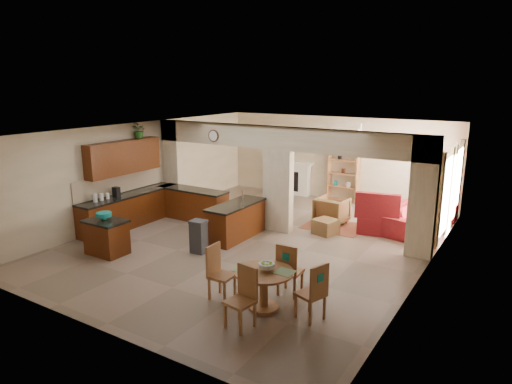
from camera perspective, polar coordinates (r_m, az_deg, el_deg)
The scene contains 39 objects.
floor at distance 11.63m, azimuth 0.28°, elevation -6.09°, with size 10.00×10.00×0.00m, color #7B6655.
ceiling at distance 11.00m, azimuth 0.30°, elevation 7.78°, with size 10.00×10.00×0.00m, color white.
wall_back at distance 15.63m, azimuth 9.98°, elevation 4.14°, with size 8.00×8.00×0.00m, color beige.
wall_front at distance 7.61m, azimuth -20.00°, elevation -6.58°, with size 8.00×8.00×0.00m, color beige.
wall_left at distance 13.71m, azimuth -14.10°, elevation 2.62°, with size 10.00×10.00×0.00m, color beige.
wall_right at distance 9.81m, azimuth 20.62°, elevation -2.16°, with size 10.00×10.00×0.00m, color beige.
partition_left_pier at distance 14.21m, azimuth -10.37°, elevation 3.18°, with size 0.60×0.25×2.80m, color beige.
partition_center_pier at distance 12.14m, azimuth 2.77°, elevation 0.17°, with size 0.80×0.25×2.20m, color beige.
partition_right_pier at distance 10.82m, azimuth 20.16°, elevation -0.70°, with size 0.60×0.25×2.80m, color beige.
partition_header at distance 11.89m, azimuth 2.85°, elevation 6.75°, with size 8.00×0.25×0.60m, color beige.
kitchen_counter at distance 13.24m, azimuth -12.40°, elevation -1.84°, with size 2.52×3.29×1.48m.
upper_cabinets at distance 12.96m, azimuth -16.21°, elevation 4.20°, with size 0.35×2.40×0.90m, color #401807.
peninsula at distance 11.70m, azimuth -2.51°, elevation -3.61°, with size 0.70×1.85×0.91m.
wall_clock at distance 12.86m, azimuth -5.35°, elevation 7.00°, with size 0.34×0.34×0.03m, color #51291B.
rug at distance 12.90m, azimuth 9.79°, elevation -4.25°, with size 1.60×1.30×0.01m, color #965736.
fireplace at distance 16.28m, azimuth 4.42°, elevation 1.87°, with size 1.60×0.35×1.20m.
shelving_unit at distance 15.43m, azimuth 10.85°, elevation 2.09°, with size 1.00×0.32×1.80m, color #986334.
window_a at distance 12.06m, azimuth 22.64°, elevation -0.48°, with size 0.02×0.90×1.90m, color white.
window_b at distance 13.71m, azimuth 23.85°, elevation 1.00°, with size 0.02×0.90×1.90m, color white.
glazed_door at distance 12.92m, azimuth 23.22°, elevation -0.34°, with size 0.02×0.70×2.10m, color white.
drape_a_left at distance 11.49m, azimuth 21.93°, elevation -1.08°, with size 0.10×0.28×2.30m, color #3F1D19.
drape_a_right at distance 12.65m, azimuth 22.92°, elevation 0.11°, with size 0.10×0.28×2.30m, color #3F1D19.
drape_b_left at distance 13.13m, azimuth 23.28°, elevation 0.54°, with size 0.10×0.28×2.30m, color #3F1D19.
drape_b_right at distance 14.30m, azimuth 24.05°, elevation 1.46°, with size 0.10×0.28×2.30m, color #3F1D19.
ceiling_fan at distance 13.10m, azimuth 12.97°, elevation 7.32°, with size 1.00×1.00×0.10m, color white.
kitchen_island at distance 11.19m, azimuth -18.17°, elevation -5.36°, with size 0.94×0.68×0.82m.
teal_bowl at distance 11.13m, azimuth -18.47°, elevation -2.85°, with size 0.35×0.35×0.16m, color #138781.
trash_can at distance 10.81m, azimuth -7.18°, elevation -5.71°, with size 0.34×0.29×0.72m, color #2C2C2F.
dining_table at distance 8.14m, azimuth 0.98°, elevation -11.35°, with size 1.05×1.05×0.72m.
fruit_bowl at distance 8.04m, azimuth 1.33°, elevation -9.26°, with size 0.29×0.29×0.15m, color #71C329.
sofa at distance 13.15m, azimuth 20.05°, elevation -2.80°, with size 1.04×2.66×0.78m, color maroon.
chaise at distance 12.67m, azimuth 15.31°, elevation -3.82°, with size 1.14×0.93×0.45m, color maroon.
armchair at distance 13.05m, azimuth 9.45°, elevation -2.30°, with size 0.82×0.84×0.76m, color maroon.
ottoman at distance 12.20m, azimuth 8.69°, elevation -4.30°, with size 0.54×0.54×0.40m, color maroon.
plant at distance 13.30m, azimuth -14.39°, elevation 7.47°, with size 0.40×0.35×0.45m, color #1A4813.
chair_north at distance 8.60m, azimuth 4.08°, elevation -9.46°, with size 0.44×0.44×1.02m.
chair_east at distance 7.80m, azimuth 7.30°, elevation -12.08°, with size 0.53×0.53×1.02m.
chair_south at distance 7.60m, azimuth -1.59°, elevation -12.68°, with size 0.48×0.48×1.02m.
chair_west at distance 8.54m, azimuth -4.76°, elevation -9.66°, with size 0.44×0.43×1.02m.
Camera 1 is at (5.74, -9.32, 3.92)m, focal length 32.00 mm.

